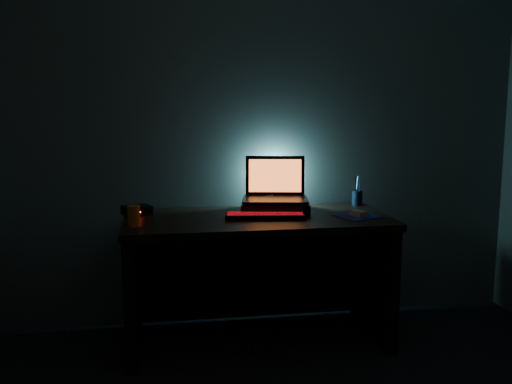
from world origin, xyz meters
The scene contains 10 objects.
room centered at (0.00, 0.00, 1.25)m, with size 3.50×4.00×2.50m.
desk centered at (0.00, 1.67, 0.49)m, with size 1.50×0.70×0.75m.
riser centered at (0.13, 1.75, 0.78)m, with size 0.40×0.30×0.06m, color black.
laptop centered at (0.14, 1.80, 0.87)m, with size 0.42×0.34×0.26m.
keyboard centered at (0.04, 1.58, 0.76)m, with size 0.46×0.20×0.03m.
mousepad centered at (0.57, 1.52, 0.75)m, with size 0.22×0.20×0.00m, color navy.
mouse centered at (0.57, 1.52, 0.77)m, with size 0.06×0.10×0.03m, color gray.
pen_cup centered at (0.68, 1.87, 0.80)m, with size 0.06×0.06×0.09m, color black.
juice_glass centered at (-0.68, 1.47, 0.81)m, with size 0.06×0.06×0.11m, color orange.
router centered at (-0.68, 1.78, 0.78)m, with size 0.19×0.17×0.05m.
Camera 1 is at (-0.52, -1.52, 1.41)m, focal length 40.00 mm.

